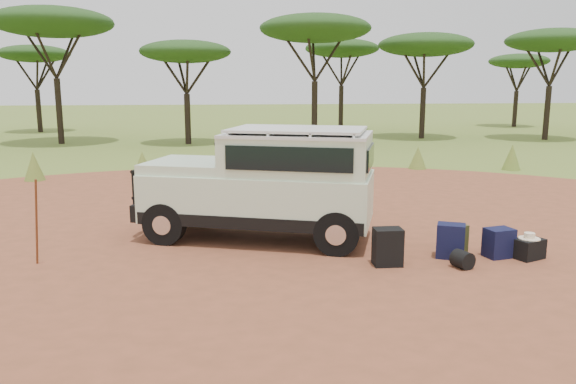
{
  "coord_description": "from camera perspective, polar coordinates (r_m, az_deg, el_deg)",
  "views": [
    {
      "loc": [
        -0.64,
        -8.8,
        2.8
      ],
      "look_at": [
        0.53,
        0.46,
        1.0
      ],
      "focal_mm": 35.0,
      "sensor_mm": 36.0,
      "label": 1
    }
  ],
  "objects": [
    {
      "name": "ground",
      "position": [
        9.26,
        -2.95,
        -6.7
      ],
      "size": [
        140.0,
        140.0,
        0.0
      ],
      "primitive_type": "plane",
      "color": "olive",
      "rests_on": "ground"
    },
    {
      "name": "dirt_clearing",
      "position": [
        9.26,
        -2.95,
        -6.68
      ],
      "size": [
        23.0,
        23.0,
        0.01
      ],
      "primitive_type": "cylinder",
      "color": "brown",
      "rests_on": "ground"
    },
    {
      "name": "grass_fringe",
      "position": [
        17.65,
        -4.7,
        3.08
      ],
      "size": [
        36.6,
        1.6,
        0.9
      ],
      "color": "olive",
      "rests_on": "ground"
    },
    {
      "name": "acacia_treeline",
      "position": [
        28.72,
        -4.57,
        15.03
      ],
      "size": [
        46.7,
        13.2,
        6.26
      ],
      "color": "black",
      "rests_on": "ground"
    },
    {
      "name": "safari_vehicle",
      "position": [
        10.13,
        -2.26,
        0.6
      ],
      "size": [
        4.47,
        2.93,
        2.04
      ],
      "rotation": [
        0.0,
        0.0,
        -0.34
      ],
      "color": "silver",
      "rests_on": "ground"
    },
    {
      "name": "walking_staff",
      "position": [
        9.5,
        -24.18,
        -2.85
      ],
      "size": [
        0.2,
        0.25,
        1.4
      ],
      "primitive_type": "cylinder",
      "rotation": [
        0.18,
        0.0,
        0.63
      ],
      "color": "brown",
      "rests_on": "ground"
    },
    {
      "name": "backpack_black",
      "position": [
        8.93,
        10.09,
        -5.53
      ],
      "size": [
        0.45,
        0.34,
        0.6
      ],
      "primitive_type": "cube",
      "rotation": [
        0.0,
        0.0,
        -0.03
      ],
      "color": "black",
      "rests_on": "ground"
    },
    {
      "name": "backpack_navy",
      "position": [
        9.54,
        16.19,
        -4.81
      ],
      "size": [
        0.53,
        0.47,
        0.57
      ],
      "primitive_type": "cube",
      "rotation": [
        0.0,
        0.0,
        -0.44
      ],
      "color": "#101235",
      "rests_on": "ground"
    },
    {
      "name": "backpack_olive",
      "position": [
        9.85,
        16.62,
        -4.59
      ],
      "size": [
        0.4,
        0.32,
        0.49
      ],
      "primitive_type": "cube",
      "rotation": [
        0.0,
        0.0,
        0.21
      ],
      "color": "#3F451F",
      "rests_on": "ground"
    },
    {
      "name": "duffel_navy",
      "position": [
        9.84,
        20.63,
        -4.87
      ],
      "size": [
        0.49,
        0.4,
        0.49
      ],
      "primitive_type": "cube",
      "rotation": [
        0.0,
        0.0,
        0.2
      ],
      "color": "#101235",
      "rests_on": "ground"
    },
    {
      "name": "hard_case",
      "position": [
        9.96,
        23.23,
        -5.32
      ],
      "size": [
        0.56,
        0.49,
        0.33
      ],
      "primitive_type": "cube",
      "rotation": [
        0.0,
        0.0,
        0.39
      ],
      "color": "black",
      "rests_on": "ground"
    },
    {
      "name": "stuff_sack",
      "position": [
        9.11,
        17.3,
        -6.58
      ],
      "size": [
        0.36,
        0.36,
        0.28
      ],
      "primitive_type": "cylinder",
      "rotation": [
        1.57,
        0.0,
        0.35
      ],
      "color": "black",
      "rests_on": "ground"
    },
    {
      "name": "safari_hat",
      "position": [
        9.91,
        23.32,
        -4.19
      ],
      "size": [
        0.34,
        0.34,
        0.1
      ],
      "color": "beige",
      "rests_on": "hard_case"
    }
  ]
}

